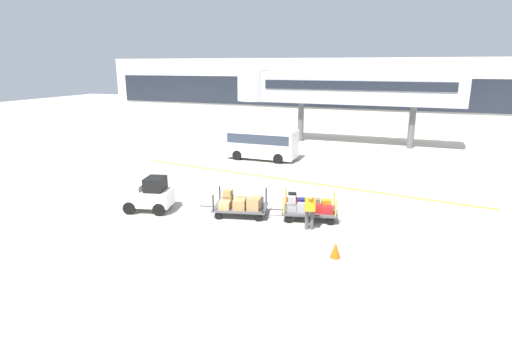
{
  "coord_description": "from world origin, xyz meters",
  "views": [
    {
      "loc": [
        7.45,
        -13.52,
        6.42
      ],
      "look_at": [
        0.93,
        3.8,
        1.6
      ],
      "focal_mm": 28.2,
      "sensor_mm": 36.0,
      "label": 1
    }
  ],
  "objects_px": {
    "baggage_tug": "(149,195)",
    "baggage_cart_middle": "(308,207)",
    "baggage_handler": "(310,209)",
    "shuttle_van": "(262,142)",
    "baggage_cart_lead": "(241,204)",
    "safety_cone_near": "(335,250)"
  },
  "relations": [
    {
      "from": "baggage_tug",
      "to": "baggage_cart_middle",
      "type": "xyz_separation_m",
      "value": [
        6.93,
        1.6,
        -0.24
      ]
    },
    {
      "from": "baggage_tug",
      "to": "baggage_handler",
      "type": "relative_size",
      "value": 1.47
    },
    {
      "from": "baggage_tug",
      "to": "shuttle_van",
      "type": "bearing_deg",
      "value": 83.74
    },
    {
      "from": "baggage_handler",
      "to": "baggage_cart_lead",
      "type": "bearing_deg",
      "value": 171.27
    },
    {
      "from": "baggage_cart_lead",
      "to": "baggage_tug",
      "type": "bearing_deg",
      "value": -167.52
    },
    {
      "from": "shuttle_van",
      "to": "baggage_cart_lead",
      "type": "bearing_deg",
      "value": -75.05
    },
    {
      "from": "baggage_cart_lead",
      "to": "safety_cone_near",
      "type": "relative_size",
      "value": 5.61
    },
    {
      "from": "baggage_cart_middle",
      "to": "safety_cone_near",
      "type": "bearing_deg",
      "value": -61.78
    },
    {
      "from": "baggage_cart_lead",
      "to": "safety_cone_near",
      "type": "bearing_deg",
      "value": -28.83
    },
    {
      "from": "baggage_cart_middle",
      "to": "shuttle_van",
      "type": "bearing_deg",
      "value": 119.84
    },
    {
      "from": "baggage_tug",
      "to": "baggage_cart_lead",
      "type": "bearing_deg",
      "value": 12.48
    },
    {
      "from": "baggage_cart_lead",
      "to": "safety_cone_near",
      "type": "xyz_separation_m",
      "value": [
        4.57,
        -2.51,
        -0.25
      ]
    },
    {
      "from": "shuttle_van",
      "to": "safety_cone_near",
      "type": "height_order",
      "value": "shuttle_van"
    },
    {
      "from": "baggage_handler",
      "to": "shuttle_van",
      "type": "height_order",
      "value": "shuttle_van"
    },
    {
      "from": "baggage_tug",
      "to": "shuttle_van",
      "type": "xyz_separation_m",
      "value": [
        1.26,
        11.48,
        0.48
      ]
    },
    {
      "from": "baggage_cart_lead",
      "to": "baggage_handler",
      "type": "xyz_separation_m",
      "value": [
        3.18,
        -0.49,
        0.34
      ]
    },
    {
      "from": "baggage_cart_lead",
      "to": "baggage_cart_middle",
      "type": "xyz_separation_m",
      "value": [
        2.84,
        0.7,
        -0.01
      ]
    },
    {
      "from": "baggage_cart_lead",
      "to": "baggage_cart_middle",
      "type": "height_order",
      "value": "same"
    },
    {
      "from": "baggage_tug",
      "to": "baggage_cart_lead",
      "type": "distance_m",
      "value": 4.19
    },
    {
      "from": "baggage_handler",
      "to": "shuttle_van",
      "type": "relative_size",
      "value": 0.33
    },
    {
      "from": "shuttle_van",
      "to": "baggage_handler",
      "type": "bearing_deg",
      "value": -61.52
    },
    {
      "from": "baggage_cart_middle",
      "to": "shuttle_van",
      "type": "distance_m",
      "value": 11.42
    }
  ]
}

